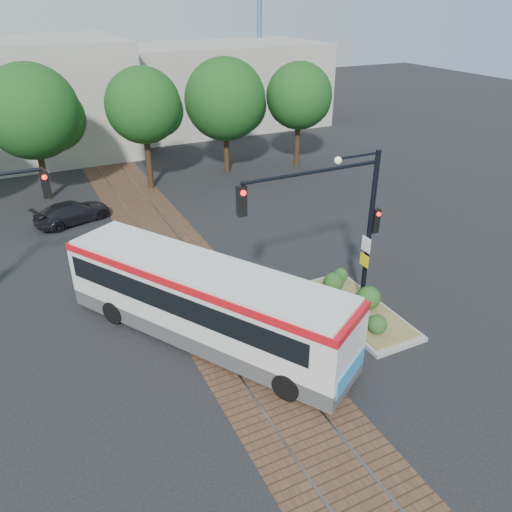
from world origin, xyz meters
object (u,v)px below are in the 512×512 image
object	(u,v)px
traffic_island	(357,303)
signal_pole_main	(343,214)
city_bus	(203,299)
parked_car	(72,212)

from	to	relation	value
traffic_island	signal_pole_main	xyz separation A→B (m)	(-0.96, 0.09, 3.83)
city_bus	traffic_island	size ratio (longest dim) A/B	2.00
city_bus	parked_car	distance (m)	12.84
traffic_island	signal_pole_main	size ratio (longest dim) A/B	0.87
city_bus	signal_pole_main	size ratio (longest dim) A/B	1.73
traffic_island	parked_car	xyz separation A→B (m)	(-8.48, 13.46, 0.24)
parked_car	signal_pole_main	bearing A→B (deg)	-168.30
city_bus	parked_car	world-z (taller)	city_bus
city_bus	signal_pole_main	world-z (taller)	signal_pole_main
city_bus	parked_car	xyz separation A→B (m)	(-2.65, 12.52, -1.03)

